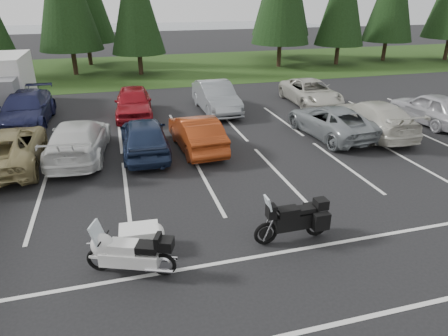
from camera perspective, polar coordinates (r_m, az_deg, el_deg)
ground at (r=12.89m, az=-3.74°, el=-4.14°), size 120.00×120.00×0.00m
grass_strip at (r=35.75m, az=-12.06°, el=13.65°), size 80.00×16.00×0.01m
lake_water at (r=66.73m, az=-10.64°, el=18.30°), size 70.00×50.00×0.02m
box_truck at (r=24.79m, az=-29.18°, el=10.24°), size 2.40×5.60×2.90m
stall_markings at (r=14.65m, az=-5.38°, el=-0.57°), size 32.00×16.00×0.01m
car_near_2 at (r=16.89m, az=-28.74°, el=2.54°), size 2.61×5.39×1.48m
car_near_3 at (r=16.69m, az=-20.09°, el=3.87°), size 2.58×5.30×1.48m
car_near_4 at (r=16.30m, az=-11.32°, el=4.52°), size 1.89×4.53×1.53m
car_near_5 at (r=16.57m, az=-3.97°, el=5.05°), size 1.77×4.40×1.42m
car_near_6 at (r=18.81m, az=15.02°, el=6.51°), size 2.71×5.13×1.38m
car_near_7 at (r=19.64m, az=20.30°, el=6.79°), size 2.27×5.30×1.52m
car_near_8 at (r=22.37m, az=27.57°, el=7.57°), size 2.08×4.67×1.56m
car_far_1 at (r=21.96m, az=-26.45°, el=7.53°), size 2.39×5.48×1.57m
car_far_2 at (r=21.56m, az=-12.80°, el=9.15°), size 2.11×4.66×1.55m
car_far_3 at (r=22.04m, az=-1.15°, el=10.10°), size 1.77×4.87×1.59m
car_far_4 at (r=24.13m, az=12.28°, el=10.53°), size 2.42×5.04×1.39m
touring_motorcycle at (r=9.54m, az=-13.33°, el=-11.24°), size 2.47×1.56×1.31m
cargo_trailer at (r=10.47m, az=-11.95°, el=-9.80°), size 1.45×0.87×0.65m
adventure_motorcycle at (r=10.56m, az=9.79°, el=-6.84°), size 2.34×0.84×1.42m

